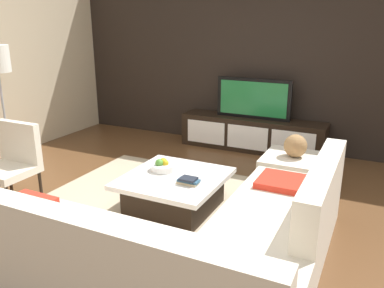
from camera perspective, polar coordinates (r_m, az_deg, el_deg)
ground_plane at (r=4.11m, az=-1.94°, el=-10.27°), size 14.00×14.00×0.00m
feature_wall_back at (r=6.18m, az=9.99°, el=12.45°), size 6.40×0.12×2.80m
area_rug at (r=4.15m, az=-3.18°, el=-9.92°), size 3.00×2.59×0.01m
media_console at (r=6.10m, az=8.62°, el=1.43°), size 2.19×0.44×0.50m
television at (r=5.97m, az=8.86°, el=6.51°), size 1.13×0.06×0.60m
sectional_couch at (r=3.09m, az=-0.66°, el=-14.48°), size 2.54×2.41×0.81m
coffee_table at (r=4.15m, az=-2.55°, el=-6.94°), size 0.99×1.03×0.38m
accent_chair_near at (r=4.67m, az=-24.53°, el=-1.90°), size 0.56×0.51×0.87m
ottoman at (r=4.80m, az=14.41°, el=-4.04°), size 0.70×0.70×0.40m
fruit_bowl at (r=4.22m, az=-4.15°, el=-3.20°), size 0.28×0.28×0.13m
decorative_ball at (r=4.69m, az=14.72°, el=-0.25°), size 0.27×0.27×0.27m
book_stack at (r=3.87m, az=-0.53°, el=-5.33°), size 0.22×0.13×0.07m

